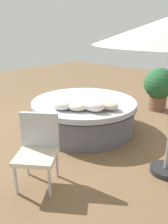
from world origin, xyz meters
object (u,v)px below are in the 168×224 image
object	(u,v)px
throw_pillow_2	(92,105)
throw_pillow_3	(105,104)
throw_pillow_1	(77,105)
patio_chair	(38,145)
throw_pillow_0	(62,104)
planter	(159,86)
round_bed	(84,114)

from	to	relation	value
throw_pillow_2	throw_pillow_3	bearing A→B (deg)	63.63
throw_pillow_1	patio_chair	xyz separation A→B (m)	(0.44, -1.22, -0.16)
throw_pillow_0	throw_pillow_3	world-z (taller)	throw_pillow_0
patio_chair	throw_pillow_1	bearing A→B (deg)	-106.28
throw_pillow_0	throw_pillow_1	size ratio (longest dim) A/B	0.96
throw_pillow_1	patio_chair	distance (m)	1.30
throw_pillow_0	planter	xyz separation A→B (m)	(0.54, 2.91, -0.09)
throw_pillow_2	throw_pillow_1	bearing A→B (deg)	-147.69
throw_pillow_3	patio_chair	xyz separation A→B (m)	(0.09, -1.60, -0.16)
planter	throw_pillow_1	bearing A→B (deg)	-96.51
throw_pillow_1	planter	bearing A→B (deg)	83.49
round_bed	throw_pillow_0	bearing A→B (deg)	-84.33
throw_pillow_2	round_bed	bearing A→B (deg)	144.75
throw_pillow_1	planter	distance (m)	2.76
throw_pillow_3	patio_chair	distance (m)	1.61
round_bed	throw_pillow_0	world-z (taller)	throw_pillow_0
throw_pillow_2	planter	bearing A→B (deg)	88.02
throw_pillow_1	throw_pillow_2	world-z (taller)	throw_pillow_2
throw_pillow_1	throw_pillow_2	size ratio (longest dim) A/B	0.78
throw_pillow_1	throw_pillow_2	distance (m)	0.27
throw_pillow_1	throw_pillow_3	bearing A→B (deg)	48.27
round_bed	throw_pillow_3	world-z (taller)	throw_pillow_3
throw_pillow_2	throw_pillow_0	bearing A→B (deg)	-145.76
round_bed	throw_pillow_1	world-z (taller)	throw_pillow_1
throw_pillow_1	planter	world-z (taller)	planter
throw_pillow_0	throw_pillow_2	world-z (taller)	throw_pillow_2
round_bed	throw_pillow_2	world-z (taller)	throw_pillow_2
patio_chair	planter	xyz separation A→B (m)	(-0.12, 3.96, 0.09)
throw_pillow_3	planter	size ratio (longest dim) A/B	0.49
throw_pillow_3	planter	world-z (taller)	planter
throw_pillow_3	planter	xyz separation A→B (m)	(-0.03, 2.36, -0.08)
patio_chair	throw_pillow_3	bearing A→B (deg)	-122.76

